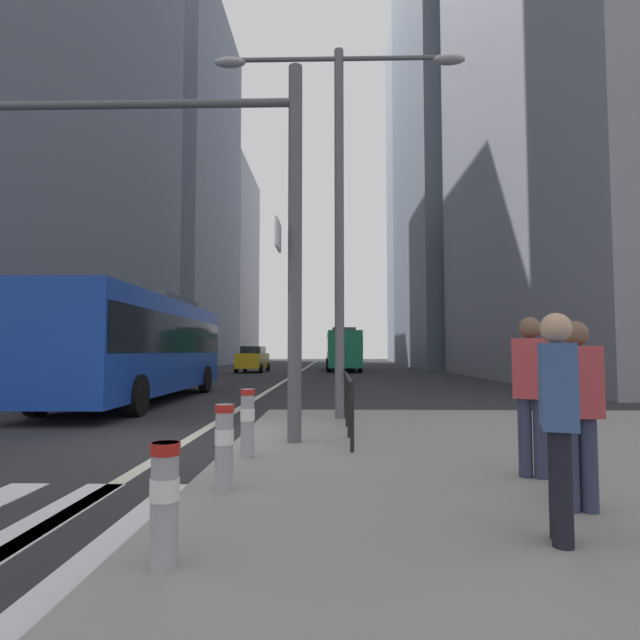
% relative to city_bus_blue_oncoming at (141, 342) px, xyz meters
% --- Properties ---
extents(ground_plane, '(160.00, 160.00, 0.00)m').
position_rel_city_bus_blue_oncoming_xyz_m(ground_plane, '(3.41, 12.67, -1.84)').
color(ground_plane, '#28282B').
extents(median_island, '(9.00, 10.00, 0.15)m').
position_rel_city_bus_blue_oncoming_xyz_m(median_island, '(8.91, -8.33, -1.76)').
color(median_island, gray).
rests_on(median_island, ground).
extents(lane_centre_line, '(0.20, 80.00, 0.01)m').
position_rel_city_bus_blue_oncoming_xyz_m(lane_centre_line, '(3.41, 22.67, -1.83)').
color(lane_centre_line, beige).
rests_on(lane_centre_line, ground).
extents(office_tower_left_mid, '(12.57, 21.91, 40.57)m').
position_rel_city_bus_blue_oncoming_xyz_m(office_tower_left_mid, '(-12.59, 39.97, 18.45)').
color(office_tower_left_mid, slate).
rests_on(office_tower_left_mid, ground).
extents(office_tower_left_far, '(11.28, 18.74, 30.36)m').
position_rel_city_bus_blue_oncoming_xyz_m(office_tower_left_far, '(-12.59, 64.13, 13.34)').
color(office_tower_left_far, '#9E9EA3').
rests_on(office_tower_left_far, ground).
extents(office_tower_right_mid, '(13.59, 21.61, 53.44)m').
position_rel_city_bus_blue_oncoming_xyz_m(office_tower_right_mid, '(20.41, 36.68, 24.88)').
color(office_tower_right_mid, slate).
rests_on(office_tower_right_mid, ground).
extents(office_tower_right_far, '(10.07, 21.93, 53.60)m').
position_rel_city_bus_blue_oncoming_xyz_m(office_tower_right_far, '(20.41, 60.51, 24.97)').
color(office_tower_right_far, slate).
rests_on(office_tower_right_far, ground).
extents(city_bus_blue_oncoming, '(2.84, 11.09, 3.40)m').
position_rel_city_bus_blue_oncoming_xyz_m(city_bus_blue_oncoming, '(0.00, 0.00, 0.00)').
color(city_bus_blue_oncoming, '#14389E').
rests_on(city_bus_blue_oncoming, ground).
extents(sedan_white_oncoming, '(2.08, 4.32, 1.94)m').
position_rel_city_bus_blue_oncoming_xyz_m(sedan_white_oncoming, '(-3.72, -0.71, -0.85)').
color(sedan_white_oncoming, silver).
rests_on(sedan_white_oncoming, ground).
extents(city_bus_red_receding, '(2.85, 11.55, 3.40)m').
position_rel_city_bus_blue_oncoming_xyz_m(city_bus_red_receding, '(6.79, 26.73, 0.00)').
color(city_bus_red_receding, '#198456').
rests_on(city_bus_red_receding, ground).
extents(car_oncoming_mid, '(2.19, 4.53, 1.94)m').
position_rel_city_bus_blue_oncoming_xyz_m(car_oncoming_mid, '(-0.05, 22.71, -0.85)').
color(car_oncoming_mid, gold).
rests_on(car_oncoming_mid, ground).
extents(car_receding_near, '(2.04, 4.18, 1.94)m').
position_rel_city_bus_blue_oncoming_xyz_m(car_receding_near, '(6.89, 42.93, -0.85)').
color(car_receding_near, '#232838').
rests_on(car_receding_near, ground).
extents(car_receding_far, '(2.20, 4.28, 1.94)m').
position_rel_city_bus_blue_oncoming_xyz_m(car_receding_far, '(7.16, 45.32, -0.85)').
color(car_receding_far, black).
rests_on(car_receding_far, ground).
extents(traffic_signal_gantry, '(6.90, 0.65, 6.00)m').
position_rel_city_bus_blue_oncoming_xyz_m(traffic_signal_gantry, '(3.02, -7.76, 2.31)').
color(traffic_signal_gantry, '#515156').
rests_on(traffic_signal_gantry, median_island).
extents(street_lamp_post, '(5.50, 0.32, 8.00)m').
position_rel_city_bus_blue_oncoming_xyz_m(street_lamp_post, '(6.09, -4.91, 3.45)').
color(street_lamp_post, '#56565B').
rests_on(street_lamp_post, median_island).
extents(bollard_front, '(0.20, 0.20, 0.80)m').
position_rel_city_bus_blue_oncoming_xyz_m(bollard_front, '(4.84, -12.33, -1.24)').
color(bollard_front, '#99999E').
rests_on(bollard_front, median_island).
extents(bollard_left, '(0.20, 0.20, 0.86)m').
position_rel_city_bus_blue_oncoming_xyz_m(bollard_left, '(4.84, -10.49, -1.21)').
color(bollard_left, '#99999E').
rests_on(bollard_left, median_island).
extents(bollard_right, '(0.20, 0.20, 0.90)m').
position_rel_city_bus_blue_oncoming_xyz_m(bollard_right, '(4.81, -8.87, -1.19)').
color(bollard_right, '#99999E').
rests_on(bollard_right, median_island).
extents(pedestrian_railing, '(0.06, 3.71, 0.98)m').
position_rel_city_bus_blue_oncoming_xyz_m(pedestrian_railing, '(6.21, -6.69, -0.98)').
color(pedestrian_railing, black).
rests_on(pedestrian_railing, median_island).
extents(pedestrian_waiting, '(0.45, 0.38, 1.79)m').
position_rel_city_bus_blue_oncoming_xyz_m(pedestrian_waiting, '(8.17, -9.91, -0.69)').
color(pedestrian_waiting, '#2D334C').
rests_on(pedestrian_waiting, median_island).
extents(pedestrian_walking, '(0.35, 0.44, 1.69)m').
position_rel_city_bus_blue_oncoming_xyz_m(pedestrian_walking, '(7.61, -11.86, -0.75)').
color(pedestrian_walking, black).
rests_on(pedestrian_walking, median_island).
extents(pedestrian_far, '(0.40, 0.28, 1.67)m').
position_rel_city_bus_blue_oncoming_xyz_m(pedestrian_far, '(8.10, -11.11, -0.76)').
color(pedestrian_far, '#2D334C').
rests_on(pedestrian_far, median_island).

